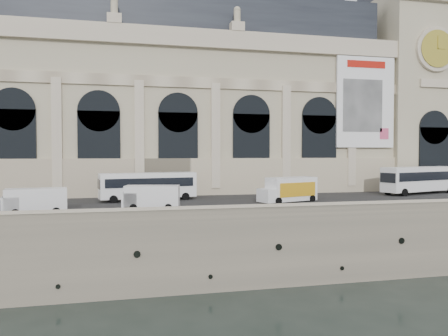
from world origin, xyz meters
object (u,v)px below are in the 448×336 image
object	(u,v)px
bus_left	(148,185)
van_c	(149,198)
van_b	(32,202)
bus_right	(420,179)
box_truck	(289,190)

from	to	relation	value
bus_left	van_c	distance (m)	8.44
van_b	van_c	distance (m)	10.69
bus_left	van_c	xyz separation A→B (m)	(-0.38, -8.41, -0.62)
bus_left	bus_right	xyz separation A→B (m)	(37.08, 0.24, 0.24)
van_b	box_truck	xyz separation A→B (m)	(26.75, 4.47, 0.20)
box_truck	bus_right	bearing A→B (deg)	14.05
bus_right	box_truck	distance (m)	22.01
bus_right	box_truck	bearing A→B (deg)	-165.95
bus_right	van_c	distance (m)	38.46
box_truck	bus_left	bearing A→B (deg)	162.05
bus_right	van_b	distance (m)	49.09
bus_left	van_b	bearing A→B (deg)	-139.00
bus_left	van_c	size ratio (longest dim) A/B	1.98
bus_right	van_c	world-z (taller)	bus_right
bus_left	van_b	world-z (taller)	bus_left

